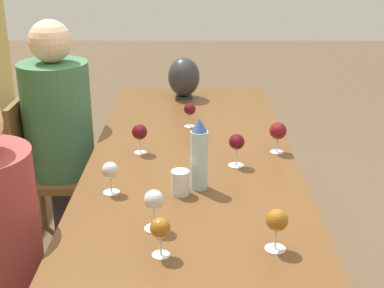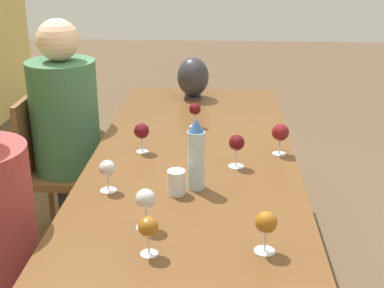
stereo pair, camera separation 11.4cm
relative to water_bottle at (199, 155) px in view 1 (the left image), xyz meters
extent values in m
cube|color=brown|center=(0.22, 0.03, -0.16)|extent=(2.52, 0.93, 0.04)
cylinder|color=brown|center=(1.38, -0.33, -0.53)|extent=(0.07, 0.07, 0.70)
cylinder|color=brown|center=(1.38, 0.39, -0.53)|extent=(0.07, 0.07, 0.70)
cylinder|color=#ADCCD6|center=(0.00, 0.00, -0.02)|extent=(0.07, 0.07, 0.24)
cone|color=#33599E|center=(0.00, 0.00, 0.12)|extent=(0.06, 0.06, 0.05)
cylinder|color=silver|center=(-0.05, 0.07, -0.09)|extent=(0.07, 0.07, 0.10)
cylinder|color=#2D2D33|center=(1.26, 0.08, -0.13)|extent=(0.11, 0.11, 0.01)
ellipsoid|color=#2D2D33|center=(1.26, 0.08, -0.01)|extent=(0.19, 0.19, 0.24)
cylinder|color=silver|center=(-0.32, 0.16, -0.14)|extent=(0.07, 0.07, 0.00)
cylinder|color=silver|center=(-0.32, 0.16, -0.10)|extent=(0.01, 0.01, 0.08)
sphere|color=silver|center=(-0.32, 0.16, -0.03)|extent=(0.07, 0.07, 0.07)
cylinder|color=silver|center=(-0.48, 0.12, -0.14)|extent=(0.06, 0.06, 0.00)
cylinder|color=silver|center=(-0.48, 0.12, -0.10)|extent=(0.01, 0.01, 0.07)
sphere|color=#995B19|center=(-0.48, 0.12, -0.04)|extent=(0.07, 0.07, 0.07)
cylinder|color=silver|center=(0.73, 0.04, -0.14)|extent=(0.06, 0.06, 0.00)
cylinder|color=silver|center=(0.73, 0.04, -0.10)|extent=(0.01, 0.01, 0.07)
sphere|color=#510C14|center=(0.73, 0.04, -0.04)|extent=(0.06, 0.06, 0.06)
cylinder|color=silver|center=(-0.45, -0.24, -0.14)|extent=(0.07, 0.07, 0.00)
cylinder|color=silver|center=(-0.45, -0.24, -0.10)|extent=(0.01, 0.01, 0.07)
sphere|color=#995B19|center=(-0.45, -0.24, -0.04)|extent=(0.07, 0.07, 0.07)
cylinder|color=silver|center=(0.22, -0.16, -0.14)|extent=(0.07, 0.07, 0.00)
cylinder|color=silver|center=(0.22, -0.16, -0.10)|extent=(0.01, 0.01, 0.08)
sphere|color=#510C14|center=(0.22, -0.16, -0.03)|extent=(0.07, 0.07, 0.07)
cylinder|color=silver|center=(0.37, 0.27, -0.14)|extent=(0.06, 0.06, 0.00)
cylinder|color=silver|center=(0.37, 0.27, -0.10)|extent=(0.01, 0.01, 0.07)
sphere|color=#510C14|center=(0.37, 0.27, -0.04)|extent=(0.07, 0.07, 0.07)
cylinder|color=silver|center=(0.38, -0.36, -0.14)|extent=(0.06, 0.06, 0.00)
cylinder|color=silver|center=(0.38, -0.36, -0.10)|extent=(0.01, 0.01, 0.07)
sphere|color=maroon|center=(0.38, -0.36, -0.04)|extent=(0.08, 0.08, 0.08)
cylinder|color=silver|center=(-0.04, 0.34, -0.14)|extent=(0.07, 0.07, 0.00)
cylinder|color=silver|center=(-0.04, 0.34, -0.11)|extent=(0.01, 0.01, 0.07)
sphere|color=silver|center=(-0.04, 0.34, -0.04)|extent=(0.06, 0.06, 0.06)
cube|color=brown|center=(0.76, 0.74, -0.44)|extent=(0.44, 0.44, 0.04)
cube|color=brown|center=(0.76, 0.94, -0.21)|extent=(0.40, 0.03, 0.41)
cylinder|color=brown|center=(0.57, 0.55, -0.67)|extent=(0.04, 0.04, 0.42)
cylinder|color=brown|center=(0.95, 0.55, -0.67)|extent=(0.04, 0.04, 0.42)
cylinder|color=brown|center=(0.57, 0.93, -0.67)|extent=(0.04, 0.04, 0.42)
cylinder|color=brown|center=(0.95, 0.93, -0.67)|extent=(0.04, 0.04, 0.42)
cube|color=#2D2D38|center=(0.76, 0.68, -0.65)|extent=(0.27, 0.20, 0.46)
cylinder|color=#3D704C|center=(0.76, 0.74, -0.11)|extent=(0.36, 0.36, 0.61)
sphere|color=beige|center=(0.76, 0.74, 0.30)|extent=(0.22, 0.22, 0.22)
camera|label=1|loc=(-1.92, 0.02, 0.80)|focal=50.00mm
camera|label=2|loc=(-1.92, -0.09, 0.80)|focal=50.00mm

